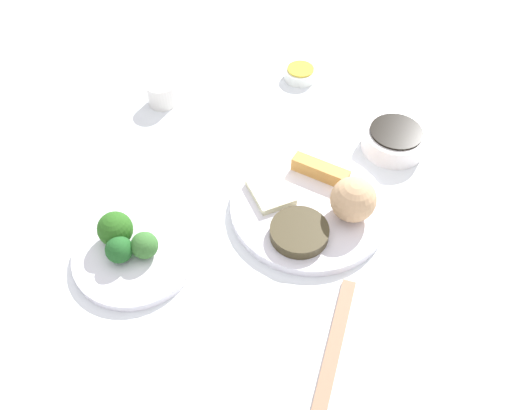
{
  "coord_description": "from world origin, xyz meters",
  "views": [
    {
      "loc": [
        0.43,
        0.43,
        0.72
      ],
      "look_at": [
        0.08,
        0.01,
        0.06
      ],
      "focal_mm": 37.76,
      "sensor_mm": 36.0,
      "label": 1
    }
  ],
  "objects_px": {
    "main_plate": "(309,207)",
    "sauce_ramekin_hot_mustard": "(300,74)",
    "soy_sauce_bowl": "(394,140)",
    "broccoli_plate": "(135,255)",
    "teacup": "(162,94)",
    "chopsticks_pair": "(333,353)"
  },
  "relations": [
    {
      "from": "broccoli_plate",
      "to": "sauce_ramekin_hot_mustard",
      "type": "height_order",
      "value": "sauce_ramekin_hot_mustard"
    },
    {
      "from": "broccoli_plate",
      "to": "soy_sauce_bowl",
      "type": "xyz_separation_m",
      "value": [
        -0.5,
        0.09,
        0.01
      ]
    },
    {
      "from": "soy_sauce_bowl",
      "to": "sauce_ramekin_hot_mustard",
      "type": "bearing_deg",
      "value": -91.54
    },
    {
      "from": "broccoli_plate",
      "to": "sauce_ramekin_hot_mustard",
      "type": "bearing_deg",
      "value": -160.88
    },
    {
      "from": "teacup",
      "to": "chopsticks_pair",
      "type": "distance_m",
      "value": 0.61
    },
    {
      "from": "main_plate",
      "to": "chopsticks_pair",
      "type": "xyz_separation_m",
      "value": [
        0.15,
        0.21,
        -0.0
      ]
    },
    {
      "from": "soy_sauce_bowl",
      "to": "chopsticks_pair",
      "type": "distance_m",
      "value": 0.43
    },
    {
      "from": "teacup",
      "to": "chopsticks_pair",
      "type": "bearing_deg",
      "value": 79.61
    },
    {
      "from": "sauce_ramekin_hot_mustard",
      "to": "teacup",
      "type": "height_order",
      "value": "teacup"
    },
    {
      "from": "soy_sauce_bowl",
      "to": "teacup",
      "type": "bearing_deg",
      "value": -55.43
    },
    {
      "from": "sauce_ramekin_hot_mustard",
      "to": "teacup",
      "type": "distance_m",
      "value": 0.29
    },
    {
      "from": "sauce_ramekin_hot_mustard",
      "to": "chopsticks_pair",
      "type": "xyz_separation_m",
      "value": [
        0.38,
        0.48,
        -0.01
      ]
    },
    {
      "from": "sauce_ramekin_hot_mustard",
      "to": "chopsticks_pair",
      "type": "height_order",
      "value": "sauce_ramekin_hot_mustard"
    },
    {
      "from": "main_plate",
      "to": "sauce_ramekin_hot_mustard",
      "type": "bearing_deg",
      "value": -129.62
    },
    {
      "from": "teacup",
      "to": "chopsticks_pair",
      "type": "relative_size",
      "value": 0.24
    },
    {
      "from": "soy_sauce_bowl",
      "to": "main_plate",
      "type": "bearing_deg",
      "value": 3.29
    },
    {
      "from": "soy_sauce_bowl",
      "to": "sauce_ramekin_hot_mustard",
      "type": "relative_size",
      "value": 1.74
    },
    {
      "from": "main_plate",
      "to": "sauce_ramekin_hot_mustard",
      "type": "xyz_separation_m",
      "value": [
        -0.23,
        -0.28,
        0.0
      ]
    },
    {
      "from": "teacup",
      "to": "broccoli_plate",
      "type": "bearing_deg",
      "value": 50.67
    },
    {
      "from": "teacup",
      "to": "chopsticks_pair",
      "type": "xyz_separation_m",
      "value": [
        0.11,
        0.6,
        -0.02
      ]
    },
    {
      "from": "soy_sauce_bowl",
      "to": "broccoli_plate",
      "type": "bearing_deg",
      "value": -10.08
    },
    {
      "from": "main_plate",
      "to": "soy_sauce_bowl",
      "type": "relative_size",
      "value": 2.27
    }
  ]
}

